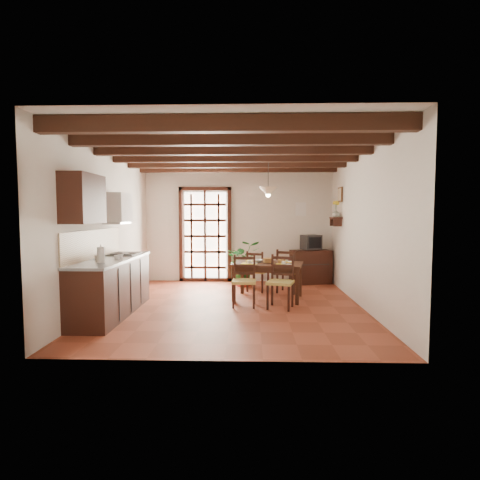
{
  "coord_description": "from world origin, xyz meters",
  "views": [
    {
      "loc": [
        0.3,
        -6.55,
        1.64
      ],
      "look_at": [
        0.1,
        0.4,
        1.15
      ],
      "focal_mm": 28.0,
      "sensor_mm": 36.0,
      "label": 1
    }
  ],
  "objects_px": {
    "chair_far_right": "(288,279)",
    "crt_tv": "(311,242)",
    "chair_near_right": "(280,292)",
    "pendant_lamp": "(268,191)",
    "chair_far_left": "(258,279)",
    "dining_table": "(268,267)",
    "sideboard": "(311,267)",
    "kitchen_counter": "(112,285)",
    "potted_plant": "(243,261)",
    "chair_near_left": "(244,290)"
  },
  "relations": [
    {
      "from": "chair_far_left",
      "to": "crt_tv",
      "type": "relative_size",
      "value": 1.73
    },
    {
      "from": "crt_tv",
      "to": "sideboard",
      "type": "bearing_deg",
      "value": 68.62
    },
    {
      "from": "chair_near_right",
      "to": "chair_near_left",
      "type": "bearing_deg",
      "value": -174.99
    },
    {
      "from": "chair_far_left",
      "to": "chair_far_right",
      "type": "height_order",
      "value": "chair_far_right"
    },
    {
      "from": "chair_far_left",
      "to": "sideboard",
      "type": "relative_size",
      "value": 0.93
    },
    {
      "from": "chair_near_right",
      "to": "sideboard",
      "type": "bearing_deg",
      "value": 85.72
    },
    {
      "from": "chair_far_left",
      "to": "potted_plant",
      "type": "xyz_separation_m",
      "value": [
        -0.31,
        0.61,
        0.3
      ]
    },
    {
      "from": "dining_table",
      "to": "chair_near_right",
      "type": "bearing_deg",
      "value": -63.82
    },
    {
      "from": "pendant_lamp",
      "to": "chair_near_left",
      "type": "bearing_deg",
      "value": -123.52
    },
    {
      "from": "chair_far_right",
      "to": "crt_tv",
      "type": "height_order",
      "value": "crt_tv"
    },
    {
      "from": "chair_near_left",
      "to": "crt_tv",
      "type": "height_order",
      "value": "crt_tv"
    },
    {
      "from": "dining_table",
      "to": "pendant_lamp",
      "type": "height_order",
      "value": "pendant_lamp"
    },
    {
      "from": "chair_far_right",
      "to": "pendant_lamp",
      "type": "distance_m",
      "value": 1.91
    },
    {
      "from": "pendant_lamp",
      "to": "chair_far_left",
      "type": "bearing_deg",
      "value": 106.95
    },
    {
      "from": "chair_near_left",
      "to": "sideboard",
      "type": "xyz_separation_m",
      "value": [
        1.53,
        2.22,
        0.11
      ]
    },
    {
      "from": "chair_far_left",
      "to": "chair_near_right",
      "type": "bearing_deg",
      "value": 129.27
    },
    {
      "from": "chair_near_left",
      "to": "potted_plant",
      "type": "bearing_deg",
      "value": 93.46
    },
    {
      "from": "sideboard",
      "to": "pendant_lamp",
      "type": "distance_m",
      "value": 2.53
    },
    {
      "from": "chair_near_right",
      "to": "pendant_lamp",
      "type": "height_order",
      "value": "pendant_lamp"
    },
    {
      "from": "chair_far_left",
      "to": "potted_plant",
      "type": "relative_size",
      "value": 0.39
    },
    {
      "from": "kitchen_counter",
      "to": "chair_far_right",
      "type": "relative_size",
      "value": 2.47
    },
    {
      "from": "chair_far_right",
      "to": "sideboard",
      "type": "distance_m",
      "value": 1.24
    },
    {
      "from": "chair_near_right",
      "to": "potted_plant",
      "type": "height_order",
      "value": "potted_plant"
    },
    {
      "from": "chair_near_left",
      "to": "pendant_lamp",
      "type": "xyz_separation_m",
      "value": [
        0.45,
        0.68,
        1.8
      ]
    },
    {
      "from": "kitchen_counter",
      "to": "chair_near_right",
      "type": "relative_size",
      "value": 2.44
    },
    {
      "from": "dining_table",
      "to": "chair_far_left",
      "type": "relative_size",
      "value": 1.66
    },
    {
      "from": "kitchen_counter",
      "to": "crt_tv",
      "type": "relative_size",
      "value": 4.52
    },
    {
      "from": "kitchen_counter",
      "to": "sideboard",
      "type": "height_order",
      "value": "kitchen_counter"
    },
    {
      "from": "chair_far_right",
      "to": "pendant_lamp",
      "type": "relative_size",
      "value": 1.08
    },
    {
      "from": "chair_near_right",
      "to": "chair_far_right",
      "type": "relative_size",
      "value": 1.01
    },
    {
      "from": "pendant_lamp",
      "to": "kitchen_counter",
      "type": "bearing_deg",
      "value": -153.64
    },
    {
      "from": "chair_near_right",
      "to": "sideboard",
      "type": "distance_m",
      "value": 2.52
    },
    {
      "from": "kitchen_counter",
      "to": "chair_far_right",
      "type": "height_order",
      "value": "kitchen_counter"
    },
    {
      "from": "kitchen_counter",
      "to": "crt_tv",
      "type": "height_order",
      "value": "kitchen_counter"
    },
    {
      "from": "dining_table",
      "to": "chair_far_left",
      "type": "height_order",
      "value": "chair_far_left"
    },
    {
      "from": "chair_far_right",
      "to": "chair_near_right",
      "type": "bearing_deg",
      "value": 103.17
    },
    {
      "from": "dining_table",
      "to": "potted_plant",
      "type": "height_order",
      "value": "potted_plant"
    },
    {
      "from": "chair_near_left",
      "to": "crt_tv",
      "type": "bearing_deg",
      "value": 57.34
    },
    {
      "from": "chair_near_left",
      "to": "chair_far_left",
      "type": "relative_size",
      "value": 1.04
    },
    {
      "from": "chair_near_left",
      "to": "chair_far_left",
      "type": "distance_m",
      "value": 1.32
    },
    {
      "from": "dining_table",
      "to": "potted_plant",
      "type": "relative_size",
      "value": 0.64
    },
    {
      "from": "potted_plant",
      "to": "chair_near_right",
      "type": "bearing_deg",
      "value": -71.36
    },
    {
      "from": "chair_far_left",
      "to": "crt_tv",
      "type": "height_order",
      "value": "crt_tv"
    },
    {
      "from": "chair_near_right",
      "to": "potted_plant",
      "type": "distance_m",
      "value": 2.16
    },
    {
      "from": "dining_table",
      "to": "chair_near_right",
      "type": "distance_m",
      "value": 0.8
    },
    {
      "from": "crt_tv",
      "to": "chair_far_left",
      "type": "bearing_deg",
      "value": -165.18
    },
    {
      "from": "sideboard",
      "to": "potted_plant",
      "type": "relative_size",
      "value": 0.42
    },
    {
      "from": "chair_far_right",
      "to": "kitchen_counter",
      "type": "bearing_deg",
      "value": 54.73
    },
    {
      "from": "chair_far_left",
      "to": "chair_far_right",
      "type": "relative_size",
      "value": 0.94
    },
    {
      "from": "crt_tv",
      "to": "pendant_lamp",
      "type": "distance_m",
      "value": 2.18
    }
  ]
}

